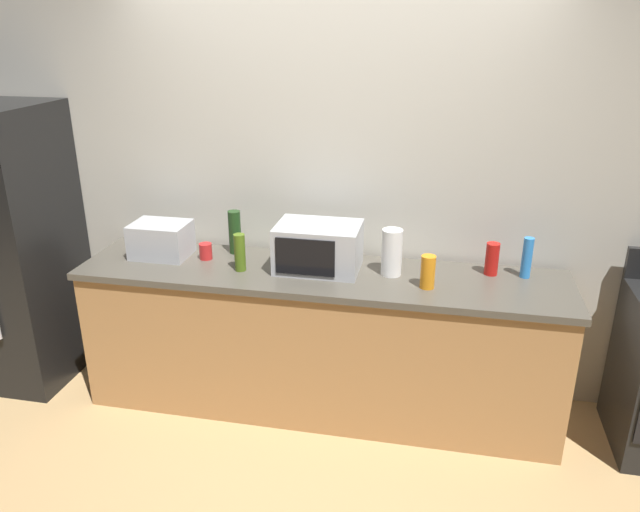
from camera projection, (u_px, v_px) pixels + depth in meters
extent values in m
plane|color=tan|center=(306.00, 444.00, 3.50)|extent=(8.00, 8.00, 0.00)
cube|color=beige|center=(334.00, 179.00, 3.75)|extent=(6.40, 0.10, 2.70)
cube|color=#B27F4C|center=(320.00, 344.00, 3.71)|extent=(2.80, 0.60, 0.86)
cube|color=#514C42|center=(320.00, 275.00, 3.55)|extent=(2.84, 0.64, 0.04)
cube|color=black|center=(7.00, 247.00, 3.93)|extent=(0.72, 0.70, 1.80)
cube|color=#B7BABF|center=(318.00, 247.00, 3.54)|extent=(0.48, 0.34, 0.27)
cube|color=black|center=(305.00, 257.00, 3.39)|extent=(0.34, 0.01, 0.21)
cube|color=#B7BABF|center=(161.00, 240.00, 3.75)|extent=(0.34, 0.26, 0.21)
cylinder|color=white|center=(392.00, 252.00, 3.46)|extent=(0.12, 0.12, 0.27)
cylinder|color=#338CE5|center=(527.00, 258.00, 3.43)|extent=(0.06, 0.06, 0.23)
cylinder|color=#4C6B19|center=(240.00, 252.00, 3.53)|extent=(0.07, 0.07, 0.22)
cylinder|color=red|center=(492.00, 259.00, 3.48)|extent=(0.08, 0.08, 0.19)
cylinder|color=#1E3F19|center=(235.00, 232.00, 3.79)|extent=(0.08, 0.08, 0.27)
cylinder|color=orange|center=(428.00, 272.00, 3.31)|extent=(0.08, 0.08, 0.19)
cylinder|color=red|center=(206.00, 251.00, 3.72)|extent=(0.08, 0.08, 0.10)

